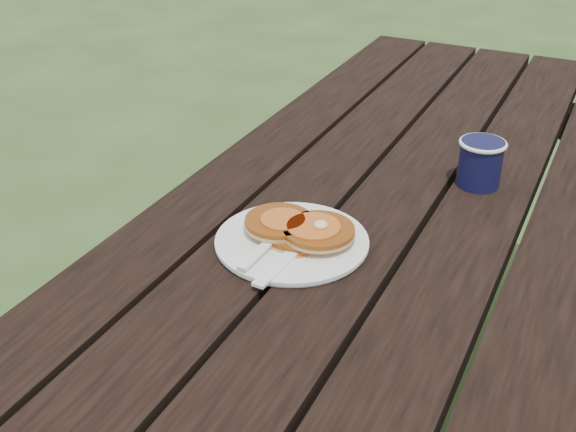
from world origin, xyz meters
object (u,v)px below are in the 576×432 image
at_px(picnic_table, 393,337).
at_px(plate, 292,242).
at_px(pancake_stack, 300,229).
at_px(coffee_cup, 481,160).

bearing_deg(picnic_table, plate, -106.96).
height_order(plate, pancake_stack, pancake_stack).
bearing_deg(picnic_table, pancake_stack, -106.46).
distance_m(pancake_stack, coffee_cup, 0.39).
xyz_separation_m(plate, pancake_stack, (0.01, 0.01, 0.02)).
distance_m(plate, coffee_cup, 0.41).
bearing_deg(coffee_cup, picnic_table, -165.04).
distance_m(picnic_table, pancake_stack, 0.51).
xyz_separation_m(plate, coffee_cup, (0.22, 0.34, 0.05)).
bearing_deg(plate, pancake_stack, 63.31).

